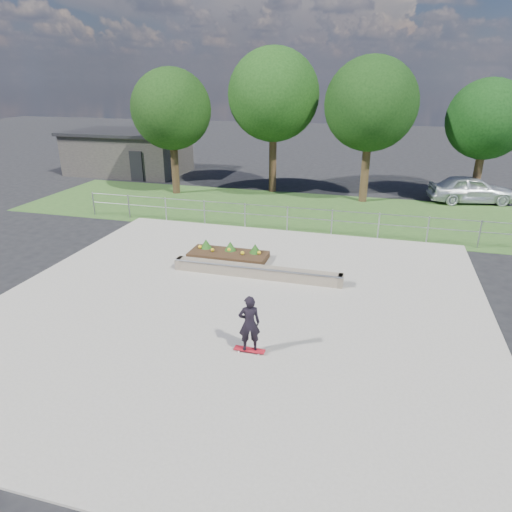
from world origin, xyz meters
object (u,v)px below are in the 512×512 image
at_px(grind_ledge, 256,271).
at_px(planter_bed, 229,254).
at_px(skateboarder, 249,324).
at_px(parked_car, 471,189).

xyz_separation_m(grind_ledge, planter_bed, (-1.49, 1.42, -0.02)).
bearing_deg(skateboarder, grind_ledge, 103.40).
relative_size(grind_ledge, parked_car, 1.34).
height_order(grind_ledge, skateboarder, skateboarder).
relative_size(grind_ledge, skateboarder, 3.80).
bearing_deg(skateboarder, planter_bed, 113.32).
relative_size(grind_ledge, planter_bed, 2.00).
height_order(planter_bed, skateboarder, skateboarder).
bearing_deg(planter_bed, grind_ledge, -43.62).
bearing_deg(grind_ledge, parked_car, 56.48).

